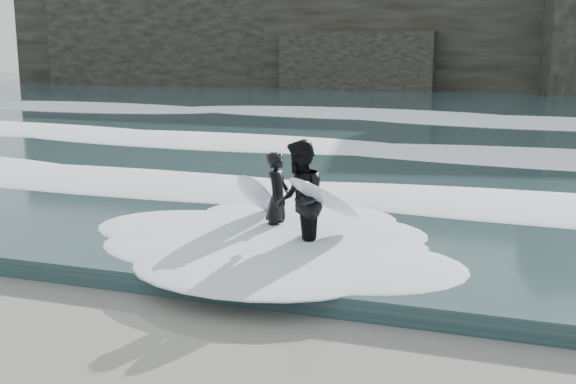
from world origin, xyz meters
name	(u,v)px	position (x,y,z in m)	size (l,w,h in m)	color
sea	(463,113)	(0.00, 29.00, 0.15)	(90.00, 52.00, 0.30)	#243B40
headland	(493,16)	(0.00, 46.00, 5.00)	(70.00, 9.00, 10.00)	#282520
foam_near	(363,190)	(0.00, 9.00, 0.40)	(60.00, 3.20, 0.20)	white
foam_mid	(418,144)	(0.00, 16.00, 0.42)	(60.00, 4.00, 0.24)	white
foam_far	(453,114)	(0.00, 25.00, 0.45)	(60.00, 4.80, 0.30)	white
surfer_left	(273,197)	(-0.87, 6.05, 0.79)	(0.92, 1.70, 1.57)	black
surfer_right	(302,201)	(-0.06, 5.16, 0.96)	(1.41, 2.04, 1.92)	black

